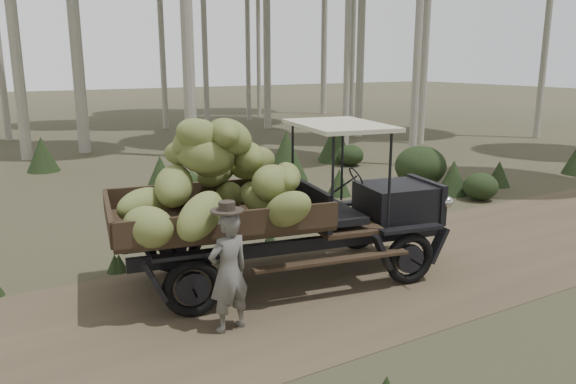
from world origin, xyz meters
TOP-DOWN VIEW (x-y plane):
  - ground at (0.00, 0.00)m, footprint 120.00×120.00m
  - dirt_track at (0.00, 0.00)m, footprint 70.00×4.00m
  - banana_truck at (-0.00, 0.61)m, footprint 5.51×2.94m
  - farmer at (-0.96, -0.58)m, footprint 0.62×0.48m
  - undergrowth at (1.81, 2.17)m, footprint 23.92×24.48m

SIDE VIEW (x-z plane):
  - ground at x=0.00m, z-range 0.00..0.00m
  - dirt_track at x=0.00m, z-range 0.00..0.01m
  - undergrowth at x=1.81m, z-range -0.14..1.25m
  - farmer at x=-0.96m, z-range -0.05..1.65m
  - banana_truck at x=0.00m, z-range 0.16..2.86m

